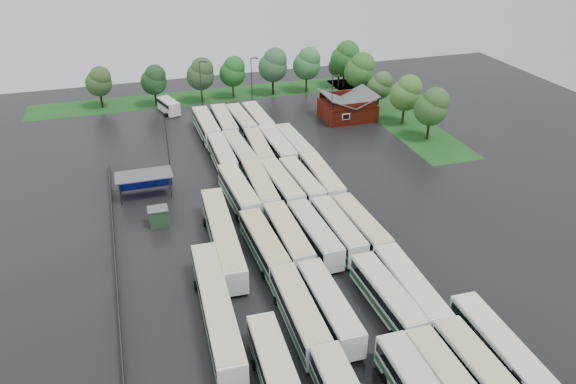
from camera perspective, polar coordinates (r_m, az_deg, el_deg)
name	(u,v)px	position (r m, az deg, el deg)	size (l,w,h in m)	color
ground	(301,255)	(70.61, 1.36, -6.43)	(160.00, 160.00, 0.00)	black
brick_building	(347,109)	(113.35, 6.06, 8.34)	(10.07, 8.60, 5.39)	maroon
wash_shed	(144,177)	(85.47, -14.44, 1.51)	(8.20, 4.20, 3.58)	#2D2D30
utility_hut	(158,217)	(77.95, -13.03, -2.45)	(2.70, 2.20, 2.62)	#204221
grass_strip_north	(218,95)	(127.99, -7.15, 9.74)	(80.00, 10.00, 0.01)	#154915
grass_strip_east	(392,113)	(118.14, 10.53, 7.89)	(10.00, 50.00, 0.01)	#154915
west_fence	(115,247)	(74.40, -17.21, -5.31)	(0.10, 50.00, 1.20)	#2D2D30
bus_r0c4	(485,380)	(55.12, 19.38, -17.56)	(2.99, 13.41, 3.72)	silver
bus_r1c0	(299,312)	(58.87, 1.16, -12.14)	(3.02, 13.26, 3.68)	silver
bus_r1c1	(329,306)	(59.76, 4.18, -11.51)	(2.83, 13.17, 3.67)	silver
bus_r1c3	(387,297)	(61.85, 9.98, -10.42)	(3.06, 12.85, 3.56)	silver
bus_r1c4	(409,289)	(63.17, 12.24, -9.60)	(3.21, 13.58, 3.76)	silver
bus_r2c0	(264,244)	(69.10, -2.46, -5.34)	(3.20, 12.96, 3.58)	silver
bus_r2c1	(288,237)	(70.26, -0.01, -4.61)	(2.86, 13.33, 3.71)	silver
bus_r2c2	(314,234)	(71.05, 2.68, -4.27)	(3.22, 13.21, 3.65)	silver
bus_r2c3	(338,229)	(72.21, 5.09, -3.81)	(2.96, 12.93, 3.59)	silver
bus_r2c4	(360,226)	(73.17, 7.37, -3.48)	(3.21, 12.99, 3.59)	silver
bus_r3c0	(239,192)	(80.73, -5.04, -0.03)	(3.44, 13.57, 3.74)	silver
bus_r3c1	(260,188)	(81.68, -2.82, 0.39)	(3.28, 13.45, 3.72)	silver
bus_r3c2	(281,186)	(82.28, -0.70, 0.64)	(3.35, 13.42, 3.71)	silver
bus_r3c3	(302,183)	(83.24, 1.39, 0.92)	(3.27, 12.94, 3.57)	silver
bus_r3c4	(322,179)	(84.28, 3.48, 1.29)	(3.14, 13.29, 3.68)	silver
bus_r4c0	(222,155)	(92.72, -6.70, 3.73)	(2.86, 12.98, 3.61)	silver
bus_r4c1	(239,152)	(93.58, -4.95, 4.06)	(3.32, 13.06, 3.60)	silver
bus_r4c2	(259,150)	(94.15, -2.98, 4.29)	(3.40, 13.09, 3.61)	silver
bus_r4c3	(277,147)	(95.01, -1.13, 4.60)	(3.20, 13.52, 3.74)	silver
bus_r4c4	(294,146)	(95.51, 0.64, 4.72)	(3.36, 13.41, 3.70)	silver
bus_r5c0	(206,126)	(104.97, -8.29, 6.65)	(3.09, 13.41, 3.72)	silver
bus_r5c1	(224,123)	(105.81, -6.49, 6.95)	(3.02, 13.37, 3.71)	silver
bus_r5c2	(241,122)	(106.39, -4.77, 7.11)	(3.33, 13.00, 3.59)	silver
bus_r5c3	(258,120)	(106.80, -3.05, 7.29)	(3.20, 13.34, 3.69)	silver
artic_bus_west_b	(223,236)	(70.85, -6.66, -4.48)	(3.83, 20.36, 3.76)	silver
artic_bus_west_c	(217,308)	(59.71, -7.27, -11.65)	(3.66, 20.33, 3.75)	silver
artic_bus_east	(521,374)	(56.73, 22.56, -16.72)	(3.17, 19.85, 3.67)	silver
minibus	(169,106)	(118.24, -12.04, 8.57)	(4.12, 6.86, 2.82)	white
tree_north_0	(99,81)	(123.81, -18.63, 10.62)	(5.34, 5.34, 8.84)	black
tree_north_1	(154,80)	(121.74, -13.44, 11.04)	(5.35, 5.35, 8.87)	black
tree_north_2	(201,74)	(122.07, -8.83, 11.79)	(5.86, 5.86, 9.71)	black
tree_north_3	(233,71)	(123.98, -5.61, 12.12)	(5.63, 5.63, 9.32)	#3B2A1D
tree_north_4	(274,65)	(125.58, -1.48, 12.80)	(6.33, 6.33, 10.48)	black
tree_north_5	(307,63)	(127.41, 1.99, 12.94)	(6.15, 6.15, 10.19)	black
tree_north_6	(346,57)	(131.31, 5.87, 13.44)	(6.50, 6.50, 10.77)	black
tree_east_0	(432,106)	(104.35, 14.45, 8.43)	(5.95, 5.95, 9.85)	black
tree_east_1	(407,93)	(110.70, 11.96, 9.85)	(5.96, 5.96, 9.87)	#392816
tree_east_2	(380,85)	(117.78, 9.36, 10.66)	(5.01, 4.98, 8.24)	black
tree_east_3	(360,70)	(122.43, 7.35, 12.21)	(6.39, 6.39, 10.59)	black
tree_east_4	(340,64)	(131.95, 5.30, 12.79)	(4.93, 4.93, 8.17)	black
lamp_post_ne	(333,97)	(107.49, 4.56, 9.56)	(1.56, 0.30, 10.13)	#2D2D30
lamp_post_nw	(169,147)	(86.07, -12.02, 4.49)	(1.69, 0.33, 10.98)	#2D2D30
lamp_post_back_w	(201,84)	(115.40, -8.78, 10.82)	(1.65, 0.32, 10.74)	#2D2D30
lamp_post_back_e	(252,79)	(118.15, -3.66, 11.41)	(1.60, 0.31, 10.42)	#2D2D30
puddle_0	(370,369)	(56.60, 8.35, -17.34)	(4.04, 4.04, 0.01)	black
puddle_1	(447,345)	(60.43, 15.86, -14.75)	(2.68, 2.68, 0.01)	black
puddle_2	(215,265)	(69.36, -7.41, -7.41)	(5.58, 5.58, 0.01)	black
puddle_3	(341,253)	(71.22, 5.44, -6.23)	(4.51, 4.51, 0.01)	black
puddle_4	(486,349)	(61.21, 19.48, -14.77)	(3.58, 3.58, 0.01)	black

